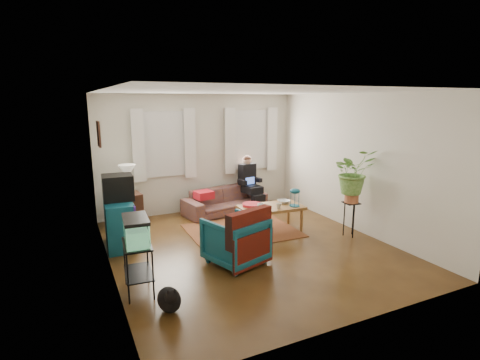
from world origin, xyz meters
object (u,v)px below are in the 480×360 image
side_table (130,209)px  armchair (235,238)px  aquarium_stand (138,268)px  plant_stand (350,219)px  coffee_table (271,219)px  sofa (225,197)px  dresser (120,224)px

side_table → armchair: (1.17, -2.55, 0.08)m
aquarium_stand → plant_stand: (3.91, 0.44, -0.02)m
armchair → coffee_table: armchair is taller
sofa → dresser: dresser is taller
side_table → coffee_table: (2.38, -1.54, -0.08)m
armchair → side_table: bearing=-83.8°
side_table → plant_stand: side_table is taller
dresser → armchair: armchair is taller
side_table → coffee_table: side_table is taller
sofa → aquarium_stand: (-2.42, -2.79, -0.03)m
sofa → armchair: 2.66m
aquarium_stand → plant_stand: bearing=11.0°
aquarium_stand → plant_stand: 3.94m
sofa → armchair: (-0.90, -2.51, 0.04)m
armchair → dresser: bearing=-62.4°
side_table → dresser: size_ratio=0.72×
plant_stand → armchair: bearing=-176.3°
sofa → armchair: armchair is taller
sofa → coffee_table: bearing=-88.0°
coffee_table → armchair: bearing=-137.0°
sofa → plant_stand: 2.79m
dresser → side_table: bearing=75.8°
sofa → dresser: 2.63m
side_table → armchair: size_ratio=0.80×
side_table → armchair: bearing=-65.4°
dresser → plant_stand: bearing=-15.3°
armchair → sofa: bearing=-128.1°
sofa → plant_stand: sofa is taller
dresser → aquarium_stand: size_ratio=1.33×
sofa → side_table: size_ratio=2.88×
dresser → coffee_table: 2.76m
sofa → dresser: bearing=-166.2°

